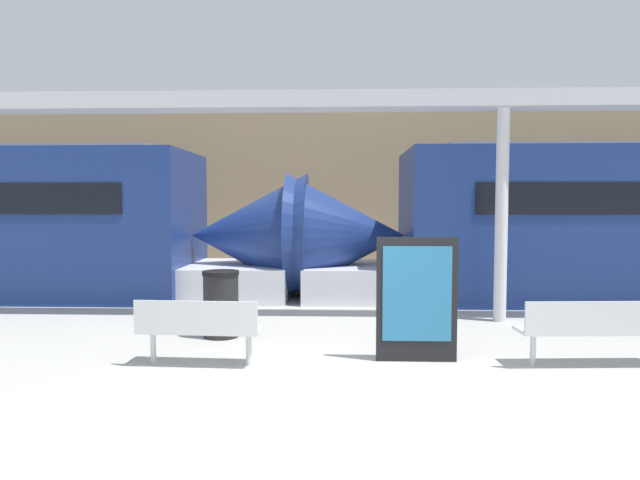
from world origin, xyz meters
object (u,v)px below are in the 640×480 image
at_px(bench_near, 198,326).
at_px(trash_bin, 221,304).
at_px(bench_far, 596,326).
at_px(poster_board, 417,299).
at_px(support_column_near, 501,216).

relative_size(bench_near, trash_bin, 1.55).
xyz_separation_m(bench_far, trash_bin, (-4.91, 1.38, -0.00)).
distance_m(bench_far, poster_board, 2.19).
relative_size(bench_far, support_column_near, 0.53).
bearing_deg(trash_bin, bench_near, -88.16).
distance_m(bench_near, support_column_near, 5.44).
bearing_deg(bench_far, support_column_near, 95.37).
bearing_deg(bench_far, trash_bin, 160.73).
height_order(bench_near, bench_far, same).
relative_size(trash_bin, support_column_near, 0.28).
bearing_deg(bench_near, support_column_near, 35.53).
xyz_separation_m(bench_near, support_column_near, (4.44, 2.86, 1.29)).
xyz_separation_m(bench_near, poster_board, (2.70, 0.32, 0.30)).
distance_m(trash_bin, poster_board, 3.02).
height_order(poster_board, support_column_near, support_column_near).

